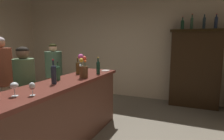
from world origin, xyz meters
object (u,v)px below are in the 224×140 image
Objects in this scene: bar_counter at (61,116)px; flower_arrangement at (83,68)px; display_cabinet at (195,67)px; patron_in_navy at (2,82)px; display_bottle_center at (204,22)px; wine_bottle_pinot at (54,73)px; patron_redhead at (25,91)px; wine_glass_spare at (14,86)px; display_bottle_left at (182,24)px; wine_bottle_chardonnay at (58,72)px; wine_glass_mid at (80,67)px; cheese_plate at (105,71)px; patron_near_entrance at (54,75)px; wine_bottle_malbec at (78,67)px; display_bottle_midright at (216,22)px; wine_glass_rear at (32,87)px; display_bottle_midleft at (192,23)px; wine_bottle_syrah at (98,67)px.

flower_arrangement reaches higher than bar_counter.
display_cabinet is 1.12× the size of patron_in_navy.
patron_in_navy is (-3.05, -2.72, -1.08)m from display_bottle_center.
patron_redhead is (-0.59, 0.06, -0.31)m from wine_bottle_pinot.
display_bottle_left is at bearing 67.51° from wine_glass_spare.
wine_bottle_chardonnay is at bearing -127.40° from flower_arrangement.
display_bottle_left is (1.59, 1.93, 0.85)m from wine_glass_mid.
cheese_plate is at bearing -129.00° from display_bottle_left.
patron_near_entrance reaches higher than flower_arrangement.
display_bottle_left reaches higher than flower_arrangement.
bar_counter is 9.78× the size of wine_bottle_chardonnay.
wine_glass_spare is 0.94× the size of cheese_plate.
display_cabinet reaches higher than wine_bottle_malbec.
display_bottle_midright reaches higher than patron_redhead.
bar_counter is 3.28m from display_cabinet.
display_bottle_midright is (2.13, 2.84, 0.84)m from wine_bottle_pinot.
patron_in_navy is at bearing -140.42° from display_bottle_midright.
wine_glass_rear is at bearing -73.86° from wine_bottle_pinot.
display_bottle_center reaches higher than display_cabinet.
display_bottle_center is at bearing 69.26° from patron_near_entrance.
display_bottle_midleft is (1.48, 3.37, 0.89)m from wine_glass_rear.
wine_bottle_syrah is at bearing 32.36° from patron_redhead.
patron_in_navy is at bearing -150.54° from wine_bottle_syrah.
wine_bottle_syrah is 2.56m from display_bottle_midleft.
wine_bottle_pinot is at bearing -121.77° from display_cabinet.
display_bottle_midright reaches higher than bar_counter.
wine_glass_spare is (0.11, -0.83, -0.01)m from wine_bottle_chardonnay.
patron_in_navy is at bearing -148.22° from wine_bottle_malbec.
wine_glass_rear reaches higher than bar_counter.
display_cabinet reaches higher than bar_counter.
wine_bottle_chardonnay is 0.39m from flower_arrangement.
display_cabinet reaches higher than wine_bottle_pinot.
display_bottle_left is at bearing 69.18° from wine_glass_rear.
patron_redhead is (-0.60, 0.67, -0.28)m from wine_glass_spare.
display_bottle_midleft is (1.63, 2.84, 0.84)m from wine_bottle_pinot.
wine_glass_spare is (-0.15, -0.09, 0.01)m from wine_glass_rear.
flower_arrangement is 1.14× the size of display_bottle_center.
flower_arrangement is at bearing 83.51° from wine_glass_spare.
wine_bottle_syrah is at bearing -84.34° from cheese_plate.
patron_redhead is (-0.49, -0.16, -0.29)m from wine_bottle_chardonnay.
wine_bottle_chardonnay is 0.79m from wine_glass_rear.
patron_near_entrance is at bearing 160.42° from wine_bottle_syrah.
patron_near_entrance is (-2.78, -1.46, -1.16)m from display_bottle_midleft.
wine_glass_spare is at bearing -116.98° from display_cabinet.
wine_bottle_malbec is 1.39m from wine_glass_spare.
wine_glass_mid is at bearing 127.63° from flower_arrangement.
display_bottle_midright reaches higher than wine_glass_mid.
wine_bottle_malbec is 0.60m from cheese_plate.
wine_bottle_syrah is at bearing 87.88° from wine_glass_rear.
wine_bottle_malbec is (-0.12, 0.77, -0.02)m from wine_bottle_pinot.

